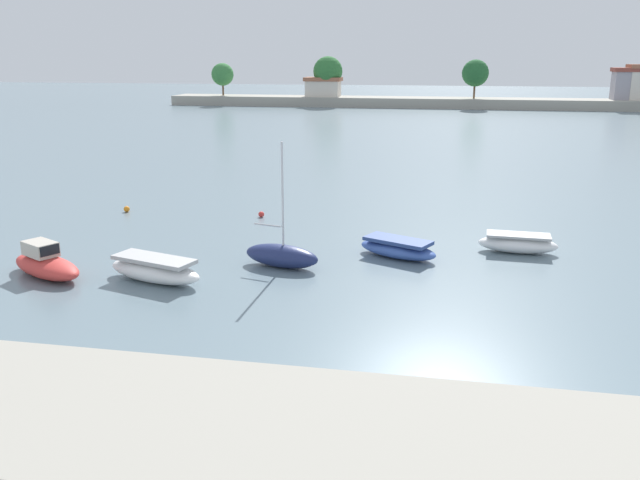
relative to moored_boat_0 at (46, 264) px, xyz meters
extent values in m
plane|color=slate|center=(16.61, -5.88, -0.54)|extent=(400.00, 400.00, 0.00)
cube|color=#9E998C|center=(16.61, -12.61, 0.30)|extent=(72.61, 5.65, 1.69)
ellipsoid|color=#C63833|center=(0.04, -0.02, -0.10)|extent=(4.67, 3.54, 0.89)
cube|color=#BCB2A3|center=(-0.29, 0.16, 0.66)|extent=(1.83, 1.60, 0.63)
cube|color=black|center=(0.39, -0.21, 0.72)|extent=(0.49, 0.82, 0.44)
ellipsoid|color=white|center=(5.01, 0.23, -0.09)|extent=(4.90, 2.81, 0.91)
cube|color=#AFAFAF|center=(5.01, 0.23, 0.45)|extent=(3.94, 2.31, 0.17)
ellipsoid|color=navy|center=(9.88, 3.21, -0.02)|extent=(3.84, 2.11, 1.06)
cylinder|color=silver|center=(9.97, 3.18, 2.87)|extent=(0.10, 0.10, 4.71)
cylinder|color=#B7B7BC|center=(9.21, 3.37, 1.37)|extent=(1.36, 0.41, 0.08)
ellipsoid|color=#3856A8|center=(15.00, 5.74, -0.17)|extent=(4.29, 3.11, 0.74)
cube|color=navy|center=(15.00, 5.74, 0.28)|extent=(3.46, 2.55, 0.18)
ellipsoid|color=white|center=(20.77, 7.65, -0.13)|extent=(3.87, 1.65, 0.82)
cube|color=#AFAFAF|center=(20.77, 7.65, 0.34)|extent=(3.10, 1.37, 0.12)
sphere|color=orange|center=(-2.29, 12.13, -0.36)|extent=(0.37, 0.37, 0.37)
sphere|color=red|center=(6.32, 12.38, -0.37)|extent=(0.35, 0.35, 0.35)
cube|color=#9E998C|center=(16.61, 101.82, 0.35)|extent=(105.06, 7.58, 1.78)
cube|color=beige|center=(-6.58, 101.80, 2.67)|extent=(6.28, 4.30, 2.87)
cube|color=#995B42|center=(-6.58, 101.80, 4.46)|extent=(6.91, 4.73, 0.70)
cube|color=#99939E|center=(48.38, 102.37, 3.64)|extent=(5.81, 3.88, 4.81)
cube|color=brown|center=(48.38, 102.37, 6.40)|extent=(6.39, 4.27, 0.70)
cylinder|color=brown|center=(-5.66, 101.73, 2.46)|extent=(0.36, 0.36, 2.45)
sphere|color=#2D6B33|center=(-5.66, 101.73, 5.90)|extent=(5.55, 5.55, 5.55)
cylinder|color=brown|center=(21.56, 100.86, 2.53)|extent=(0.36, 0.36, 2.59)
sphere|color=#235B2D|center=(21.56, 100.86, 5.74)|extent=(4.79, 4.79, 4.79)
cylinder|color=brown|center=(-26.34, 101.06, 2.38)|extent=(0.36, 0.36, 2.29)
sphere|color=#387A3D|center=(-26.34, 101.06, 5.25)|extent=(4.30, 4.30, 4.30)
camera|label=1|loc=(17.05, -24.86, 8.87)|focal=37.02mm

